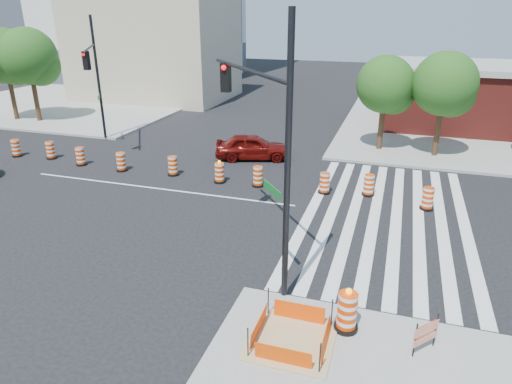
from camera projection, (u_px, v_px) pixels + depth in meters
ground at (157, 188)px, 22.54m from camera, size 120.00×120.00×0.00m
sidewalk_ne at (498, 129)px, 33.33m from camera, size 22.00×22.00×0.15m
sidewalk_nw at (82, 100)px, 43.47m from camera, size 22.00×22.00×0.15m
crosswalk_east at (385, 217)px, 19.45m from camera, size 6.75×13.50×0.01m
lane_centerline at (157, 188)px, 22.54m from camera, size 14.00×0.12×0.01m
excavation_pit at (291, 339)px, 11.97m from camera, size 2.20×2.20×0.90m
brick_storefront at (504, 98)px, 32.49m from camera, size 16.50×8.50×4.60m
beige_midrise at (155, 45)px, 43.46m from camera, size 14.00×10.00×10.00m
red_coupe at (253, 147)px, 26.69m from camera, size 4.65×2.96×1.47m
signal_pole_se at (264, 126)px, 13.62m from camera, size 4.05×4.87×8.19m
signal_pole_nw at (94, 70)px, 27.65m from camera, size 3.12×5.11×7.75m
pit_drum at (347, 313)px, 12.26m from camera, size 0.67×0.67×1.31m
barricade at (426, 333)px, 11.46m from camera, size 0.59×0.66×1.00m
tree_north_a at (6, 59)px, 34.26m from camera, size 4.10×4.10×6.98m
tree_north_b at (30, 59)px, 33.82m from camera, size 4.15×4.14×7.04m
tree_north_c at (386, 88)px, 27.06m from camera, size 3.46×3.40×5.78m
tree_north_d at (445, 88)px, 25.70m from camera, size 3.61×3.61×6.13m
median_drum_0 at (16, 149)px, 27.24m from camera, size 0.60×0.60×1.02m
median_drum_1 at (51, 151)px, 26.82m from camera, size 0.60×0.60×1.02m
median_drum_2 at (81, 157)px, 25.72m from camera, size 0.60×0.60×1.02m
median_drum_3 at (121, 162)px, 24.81m from camera, size 0.60×0.60×1.02m
median_drum_4 at (173, 166)px, 24.17m from camera, size 0.60×0.60×1.02m
median_drum_5 at (220, 173)px, 23.15m from camera, size 0.60×0.60×1.18m
median_drum_6 at (258, 177)px, 22.67m from camera, size 0.60×0.60×1.02m
median_drum_7 at (325, 184)px, 21.81m from camera, size 0.60×0.60×1.02m
median_drum_8 at (369, 186)px, 21.56m from camera, size 0.60×0.60×1.02m
median_drum_9 at (428, 199)px, 20.04m from camera, size 0.60×0.60×1.02m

